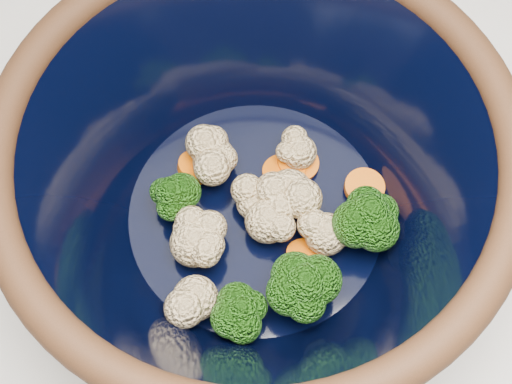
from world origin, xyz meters
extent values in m
cube|color=silver|center=(0.00, 0.00, 0.45)|extent=(1.20, 1.20, 0.90)
cylinder|color=black|center=(-0.07, -0.01, 0.91)|extent=(0.20, 0.20, 0.01)
torus|color=black|center=(-0.07, -0.01, 1.04)|extent=(0.34, 0.34, 0.02)
cylinder|color=black|center=(-0.07, -0.01, 0.93)|extent=(0.19, 0.19, 0.00)
cylinder|color=#608442|center=(-0.10, -0.09, 0.94)|extent=(0.01, 0.01, 0.02)
ellipsoid|color=#236513|center=(-0.10, -0.09, 0.96)|extent=(0.03, 0.03, 0.03)
cylinder|color=#608442|center=(-0.06, -0.09, 0.94)|extent=(0.01, 0.01, 0.02)
ellipsoid|color=#236513|center=(-0.06, -0.09, 0.97)|extent=(0.04, 0.04, 0.04)
cylinder|color=#608442|center=(0.00, -0.05, 0.94)|extent=(0.01, 0.01, 0.02)
ellipsoid|color=#236513|center=(0.00, -0.05, 0.97)|extent=(0.04, 0.04, 0.04)
cylinder|color=#608442|center=(-0.12, 0.01, 0.94)|extent=(0.01, 0.01, 0.02)
ellipsoid|color=#236513|center=(-0.12, 0.01, 0.96)|extent=(0.03, 0.03, 0.03)
sphere|color=beige|center=(-0.08, 0.03, 0.95)|extent=(0.03, 0.03, 0.03)
sphere|color=beige|center=(-0.09, 0.03, 0.95)|extent=(0.03, 0.03, 0.03)
sphere|color=beige|center=(-0.06, -0.03, 0.95)|extent=(0.03, 0.03, 0.03)
sphere|color=beige|center=(-0.04, -0.01, 0.95)|extent=(0.03, 0.03, 0.03)
sphere|color=beige|center=(-0.13, -0.06, 0.95)|extent=(0.03, 0.03, 0.03)
sphere|color=beige|center=(-0.02, 0.02, 0.95)|extent=(0.03, 0.03, 0.03)
sphere|color=beige|center=(-0.07, -0.01, 0.95)|extent=(0.03, 0.03, 0.03)
sphere|color=beige|center=(-0.11, -0.02, 0.95)|extent=(0.03, 0.03, 0.03)
sphere|color=beige|center=(-0.03, -0.05, 0.95)|extent=(0.03, 0.03, 0.03)
sphere|color=beige|center=(-0.12, -0.03, 0.95)|extent=(0.03, 0.03, 0.03)
cylinder|color=orange|center=(-0.05, 0.00, 0.94)|extent=(0.03, 0.03, 0.01)
cylinder|color=orange|center=(-0.10, 0.04, 0.94)|extent=(0.03, 0.03, 0.01)
cylinder|color=orange|center=(-0.04, 0.01, 0.94)|extent=(0.03, 0.03, 0.01)
cylinder|color=orange|center=(0.02, -0.02, 0.94)|extent=(0.03, 0.03, 0.01)
cylinder|color=orange|center=(-0.05, -0.06, 0.94)|extent=(0.03, 0.03, 0.01)
cylinder|color=orange|center=(-0.02, 0.01, 0.94)|extent=(0.03, 0.03, 0.01)
camera|label=1|loc=(-0.14, -0.21, 1.41)|focal=50.00mm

